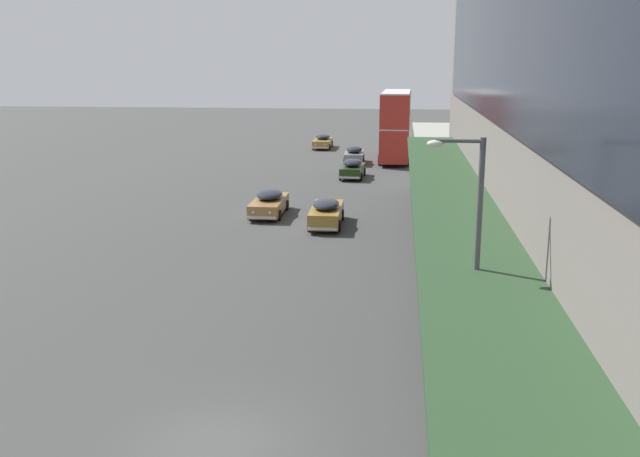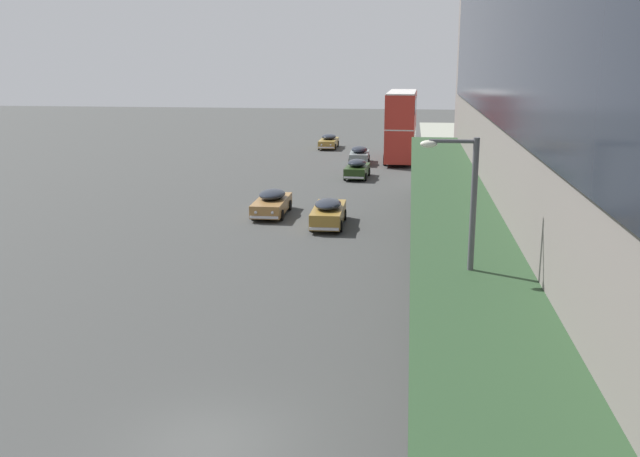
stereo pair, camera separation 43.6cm
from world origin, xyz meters
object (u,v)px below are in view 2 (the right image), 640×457
(sedan_lead_mid, at_px, (272,203))
(sedan_oncoming_front, at_px, (328,212))
(sedan_trailing_near, at_px, (357,169))
(sedan_second_mid, at_px, (359,155))
(fire_hydrant, at_px, (467,402))
(sedan_second_near, at_px, (329,141))
(street_lamp, at_px, (465,251))
(transit_bus_kerbside_front, at_px, (401,124))
(pedestrian_at_kerb, at_px, (493,304))

(sedan_lead_mid, xyz_separation_m, sedan_oncoming_front, (3.73, -2.51, 0.03))
(sedan_oncoming_front, bearing_deg, sedan_trailing_near, 88.72)
(sedan_second_mid, xyz_separation_m, fire_hydrant, (6.16, -46.35, -0.29))
(sedan_second_near, xyz_separation_m, sedan_second_mid, (4.02, -10.85, 0.05))
(sedan_oncoming_front, bearing_deg, street_lamp, -73.80)
(sedan_second_near, xyz_separation_m, street_lamp, (10.01, -56.09, 3.54))
(fire_hydrant, bearing_deg, sedan_second_mid, 97.57)
(sedan_oncoming_front, bearing_deg, sedan_second_near, 96.50)
(transit_bus_kerbside_front, xyz_separation_m, sedan_oncoming_front, (-3.62, -26.95, -2.63))
(transit_bus_kerbside_front, height_order, fire_hydrant, transit_bus_kerbside_front)
(sedan_second_near, bearing_deg, transit_bus_kerbside_front, -48.30)
(sedan_lead_mid, distance_m, pedestrian_at_kerb, 21.34)
(sedan_oncoming_front, relative_size, pedestrian_at_kerb, 2.65)
(sedan_second_near, distance_m, pedestrian_at_kerb, 52.52)
(sedan_lead_mid, bearing_deg, sedan_oncoming_front, -33.93)
(transit_bus_kerbside_front, distance_m, sedan_second_mid, 5.02)
(sedan_second_near, relative_size, sedan_oncoming_front, 1.00)
(sedan_second_mid, distance_m, fire_hydrant, 46.75)
(pedestrian_at_kerb, height_order, fire_hydrant, pedestrian_at_kerb)
(transit_bus_kerbside_front, relative_size, street_lamp, 1.43)
(transit_bus_kerbside_front, relative_size, sedan_second_mid, 2.25)
(sedan_oncoming_front, height_order, sedan_second_mid, sedan_second_mid)
(street_lamp, bearing_deg, sedan_trailing_near, 98.55)
(sedan_trailing_near, xyz_separation_m, pedestrian_at_kerb, (7.03, -32.35, 0.43))
(transit_bus_kerbside_front, relative_size, fire_hydrant, 14.57)
(pedestrian_at_kerb, distance_m, street_lamp, 5.92)
(sedan_second_mid, height_order, street_lamp, street_lamp)
(pedestrian_at_kerb, distance_m, fire_hydrant, 6.12)
(sedan_lead_mid, relative_size, pedestrian_at_kerb, 2.66)
(sedan_second_near, bearing_deg, street_lamp, -79.88)
(sedan_second_near, distance_m, street_lamp, 57.09)
(sedan_trailing_near, bearing_deg, pedestrian_at_kerb, -77.74)
(fire_hydrant, bearing_deg, pedestrian_at_kerb, 77.89)
(sedan_oncoming_front, distance_m, street_lamp, 21.67)
(sedan_lead_mid, distance_m, street_lamp, 25.24)
(pedestrian_at_kerb, bearing_deg, sedan_oncoming_front, 115.25)
(sedan_second_mid, height_order, pedestrian_at_kerb, pedestrian_at_kerb)
(sedan_second_near, bearing_deg, pedestrian_at_kerb, -77.41)
(pedestrian_at_kerb, bearing_deg, sedan_second_near, 102.59)
(sedan_oncoming_front, relative_size, street_lamp, 0.69)
(sedan_trailing_near, distance_m, street_lamp, 37.77)
(transit_bus_kerbside_front, distance_m, sedan_second_near, 11.83)
(sedan_oncoming_front, relative_size, fire_hydrant, 7.04)
(sedan_second_near, distance_m, fire_hydrant, 58.09)
(sedan_oncoming_front, distance_m, sedan_trailing_near, 16.66)
(sedan_trailing_near, bearing_deg, street_lamp, -81.45)
(sedan_second_near, height_order, fire_hydrant, sedan_second_near)
(sedan_second_near, relative_size, pedestrian_at_kerb, 2.65)
(pedestrian_at_kerb, bearing_deg, fire_hydrant, -102.11)
(sedan_oncoming_front, distance_m, sedan_second_mid, 24.71)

